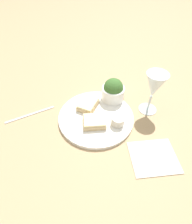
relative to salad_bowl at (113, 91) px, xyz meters
name	(u,v)px	position (x,y,z in m)	size (l,w,h in m)	color
ground_plane	(96,118)	(0.11, 0.04, -0.06)	(4.00, 4.00, 0.00)	tan
dinner_plate	(96,117)	(0.11, 0.04, -0.05)	(0.28, 0.28, 0.01)	white
salad_bowl	(113,91)	(0.00, 0.00, 0.00)	(0.09, 0.09, 0.09)	white
sauce_ramekin	(118,120)	(0.07, 0.12, -0.02)	(0.05, 0.05, 0.03)	beige
cheese_toast_near	(94,122)	(0.14, 0.07, -0.03)	(0.10, 0.09, 0.03)	#D1B27F
cheese_toast_far	(87,105)	(0.11, -0.01, -0.03)	(0.10, 0.10, 0.03)	#D1B27F
wine_glass	(154,87)	(-0.09, 0.12, 0.06)	(0.08, 0.08, 0.17)	silver
napkin	(154,157)	(0.05, 0.28, -0.05)	(0.19, 0.18, 0.01)	beige
fork	(30,114)	(0.31, -0.12, -0.05)	(0.19, 0.03, 0.01)	silver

